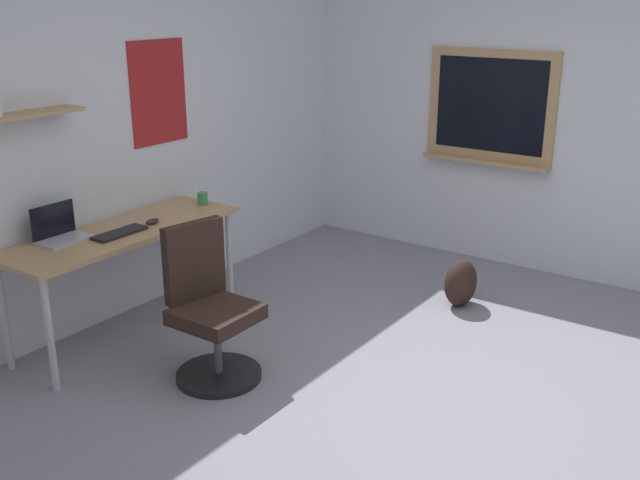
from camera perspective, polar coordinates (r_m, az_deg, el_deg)
The scene contains 10 objects.
ground_plane at distance 4.39m, azimuth 8.45°, elevation -12.16°, with size 5.20×5.20×0.00m, color gray.
wall_back at distance 5.39m, azimuth -14.95°, elevation 8.12°, with size 5.00×0.30×2.60m.
wall_right at distance 6.15m, azimuth 19.38°, elevation 8.95°, with size 0.22×5.00×2.60m.
desk at distance 5.02m, azimuth -15.03°, elevation 0.01°, with size 1.67×0.57×0.75m.
office_chair at distance 4.46m, azimuth -8.55°, elevation -5.69°, with size 0.52×0.53×0.95m.
laptop at distance 4.88m, azimuth -19.56°, elevation 0.58°, with size 0.31×0.21×0.23m.
keyboard at distance 4.89m, azimuth -15.30°, elevation 0.53°, with size 0.37×0.13×0.02m, color black.
computer_mouse at distance 5.06m, azimuth -12.90°, elevation 1.42°, with size 0.10×0.06×0.03m, color #262628.
coffee_mug at distance 5.45m, azimuth -9.12°, elevation 3.21°, with size 0.08×0.08×0.09m, color #338C4C.
backpack at distance 5.57m, azimuth 10.88°, elevation -3.29°, with size 0.32×0.22×0.36m, color black.
Camera 1 is at (-3.40, -1.62, 2.24)m, focal length 41.15 mm.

